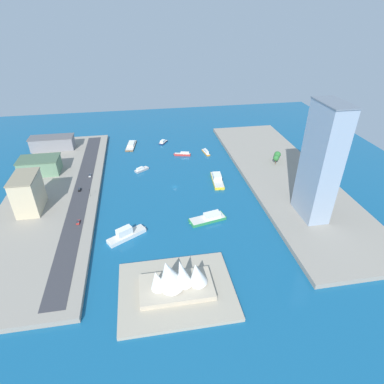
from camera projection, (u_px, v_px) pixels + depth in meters
ground_plane at (175, 187)px, 260.42m from camera, size 440.00×440.00×0.00m
quay_west at (284, 176)px, 273.22m from camera, size 70.00×240.00×3.39m
quay_east at (54, 195)px, 245.85m from camera, size 70.00×240.00×3.39m
peninsula_point at (176, 290)px, 166.43m from camera, size 60.24×47.37×2.00m
road_strip at (82, 191)px, 248.02m from camera, size 12.79×228.00×0.15m
ferry_green_doubledeck at (209, 218)px, 220.22m from camera, size 27.42×14.29×5.22m
yacht_sleek_gray at (142, 169)px, 284.28m from camera, size 13.49×11.38×3.68m
water_taxi_orange at (206, 152)px, 316.60m from camera, size 5.74×16.85×3.83m
barge_flat_brown at (131, 145)px, 331.47m from camera, size 12.19×28.58×3.34m
tugboat_red at (183, 154)px, 312.06m from camera, size 17.41×7.01×3.83m
ferry_yellow_fast at (217, 179)px, 266.90m from camera, size 10.17×29.69×6.07m
patrol_launch_navy at (163, 142)px, 338.67m from camera, size 10.39×12.56×3.77m
ferry_white_commuter at (126, 234)px, 203.59m from camera, size 26.15×19.01×7.99m
terminal_long_green at (40, 166)px, 271.02m from camera, size 33.45×20.61×13.65m
office_block_beige at (28, 193)px, 220.03m from camera, size 16.13×26.56×26.61m
tower_tall_glass at (321, 163)px, 201.58m from camera, size 15.49×28.41×78.49m
warehouse_low_gray at (52, 143)px, 314.16m from camera, size 42.13×15.63×13.29m
van_white at (90, 175)px, 268.48m from camera, size 2.04×5.15×1.57m
suv_black at (79, 189)px, 248.33m from camera, size 2.04×4.79×1.64m
pickup_red at (78, 222)px, 211.98m from camera, size 2.14×4.67×1.43m
traffic_light_waterfront at (90, 192)px, 239.00m from camera, size 0.36×0.36×6.50m
opera_landmark at (176, 278)px, 161.68m from camera, size 38.46×21.57×20.80m
park_tree_cluster at (277, 156)px, 289.85m from camera, size 10.52×13.96×9.06m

